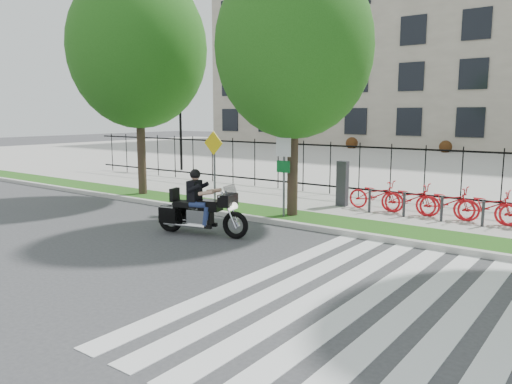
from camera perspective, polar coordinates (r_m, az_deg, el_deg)
The scene contains 14 objects.
ground at distance 11.41m, azimuth -8.67°, elevation -7.43°, with size 120.00×120.00×0.00m, color #39393C.
curb at distance 14.47m, azimuth 2.96°, elevation -3.53°, with size 60.00×0.20×0.15m, color #B3B2A9.
grass_verge at distance 15.17m, azimuth 4.75°, elevation -2.96°, with size 60.00×1.50×0.15m, color #1C5114.
sidewalk at distance 17.30m, azimuth 9.14°, elevation -1.56°, with size 60.00×3.50×0.15m, color #ACA9A1.
plaza at distance 33.73m, azimuth 23.15°, elevation 2.88°, with size 80.00×34.00×0.10m, color #ACA9A1.
crosswalk_stripes at distance 8.82m, azimuth 14.54°, elevation -12.56°, with size 5.70×8.00×0.01m, color silver, non-canonical shape.
iron_fence at distance 18.70m, azimuth 11.72°, elevation 2.48°, with size 30.00×0.06×2.00m, color black, non-canonical shape.
lamp_post_left at distance 27.92m, azimuth -8.65°, elevation 8.87°, with size 1.06×0.70×4.25m.
street_tree_0 at distance 19.62m, azimuth -13.36°, elevation 15.65°, with size 5.11×5.11×8.36m.
street_tree_1 at distance 15.06m, azimuth 4.37°, elevation 16.16°, with size 4.61×4.61×7.61m.
bike_share_station at distance 15.38m, azimuth 24.68°, elevation -1.46°, with size 8.90×0.86×1.50m.
sign_pole_regulatory at distance 14.75m, azimuth 3.18°, elevation 3.26°, with size 0.50×0.09×2.50m.
sign_pole_warning at distance 16.41m, azimuth -4.81°, elevation 3.83°, with size 0.78×0.09×2.49m.
motorcycle_rider at distance 13.29m, azimuth -6.33°, elevation -1.92°, with size 2.71×1.11×2.11m.
Camera 1 is at (7.84, -7.65, 3.20)m, focal length 35.00 mm.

